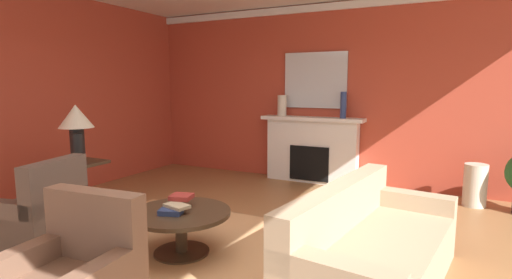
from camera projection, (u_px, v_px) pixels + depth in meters
ground_plane at (232, 251)px, 4.06m from camera, size 8.94×8.94×0.00m
wall_fireplace at (329, 94)px, 6.84m from camera, size 7.47×0.12×3.08m
wall_window at (32, 96)px, 5.67m from camera, size 0.12×7.25×3.08m
crown_moulding at (330, 7)px, 6.56m from camera, size 7.47×0.08×0.12m
area_rug at (182, 253)px, 3.99m from camera, size 3.11×2.67×0.01m
fireplace at (312, 151)px, 6.89m from camera, size 1.80×0.35×1.15m
mantel_mirror at (315, 80)px, 6.83m from camera, size 1.12×0.04×0.96m
sofa at (372, 253)px, 3.31m from camera, size 1.17×2.20×0.85m
armchair_near_window at (35, 219)px, 4.11m from camera, size 0.96×0.96×0.95m
coffee_table at (181, 222)px, 3.95m from camera, size 1.00×1.00×0.45m
side_table at (80, 184)px, 5.21m from camera, size 0.56×0.56×0.70m
table_lamp at (76, 122)px, 5.09m from camera, size 0.44×0.44×0.75m
vase_tall_corner at (475, 185)px, 5.53m from camera, size 0.31×0.31×0.60m
vase_mantel_right at (343, 105)px, 6.49m from camera, size 0.10×0.10×0.44m
vase_mantel_left at (282, 106)px, 6.99m from camera, size 0.16×0.16×0.37m
vase_on_side_table at (78, 149)px, 4.97m from camera, size 0.15×0.15×0.40m
book_red_cover at (171, 212)px, 3.83m from camera, size 0.26×0.22×0.05m
book_art_folio at (177, 206)px, 3.88m from camera, size 0.28×0.21×0.03m
book_small_novel at (182, 197)px, 4.05m from camera, size 0.26×0.24×0.05m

